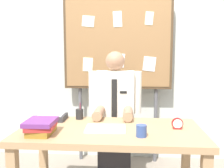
{
  "coord_description": "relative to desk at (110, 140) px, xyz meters",
  "views": [
    {
      "loc": [
        0.17,
        -2.01,
        1.36
      ],
      "look_at": [
        0.0,
        0.18,
        1.1
      ],
      "focal_mm": 40.36,
      "sensor_mm": 36.0,
      "label": 1
    }
  ],
  "objects": [
    {
      "name": "back_wall",
      "position": [
        0.0,
        1.28,
        0.7
      ],
      "size": [
        6.4,
        0.08,
        2.7
      ],
      "primitive_type": "cube",
      "color": "silver",
      "rests_on": "ground_plane"
    },
    {
      "name": "desk",
      "position": [
        0.0,
        0.0,
        0.0
      ],
      "size": [
        1.5,
        0.76,
        0.75
      ],
      "color": "tan",
      "rests_on": "ground_plane"
    },
    {
      "name": "person",
      "position": [
        0.0,
        0.58,
        -0.01
      ],
      "size": [
        0.55,
        0.56,
        1.39
      ],
      "color": "#2D2D33",
      "rests_on": "ground_plane"
    },
    {
      "name": "bulletin_board",
      "position": [
        0.0,
        1.07,
        0.83
      ],
      "size": [
        1.32,
        0.09,
        2.08
      ],
      "color": "#4C3823",
      "rests_on": "ground_plane"
    },
    {
      "name": "book_stack",
      "position": [
        -0.52,
        -0.18,
        0.16
      ],
      "size": [
        0.23,
        0.27,
        0.11
      ],
      "color": "olive",
      "rests_on": "desk"
    },
    {
      "name": "open_notebook",
      "position": [
        -0.04,
        -0.02,
        0.1
      ],
      "size": [
        0.33,
        0.25,
        0.01
      ],
      "primitive_type": "cube",
      "rotation": [
        0.0,
        0.0,
        0.04
      ],
      "color": "#F4EFCC",
      "rests_on": "desk"
    },
    {
      "name": "desk_clock",
      "position": [
        0.55,
        0.03,
        0.14
      ],
      "size": [
        0.09,
        0.04,
        0.09
      ],
      "color": "maroon",
      "rests_on": "desk"
    },
    {
      "name": "coffee_mug",
      "position": [
        0.25,
        -0.18,
        0.14
      ],
      "size": [
        0.08,
        0.08,
        0.09
      ],
      "primitive_type": "cylinder",
      "color": "#334C8C",
      "rests_on": "desk"
    },
    {
      "name": "pen_holder",
      "position": [
        -0.32,
        0.29,
        0.15
      ],
      "size": [
        0.07,
        0.07,
        0.16
      ],
      "color": "#262626",
      "rests_on": "desk"
    },
    {
      "name": "paper_tray",
      "position": [
        -0.57,
        0.24,
        0.13
      ],
      "size": [
        0.26,
        0.2,
        0.06
      ],
      "color": "#333338",
      "rests_on": "desk"
    }
  ]
}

